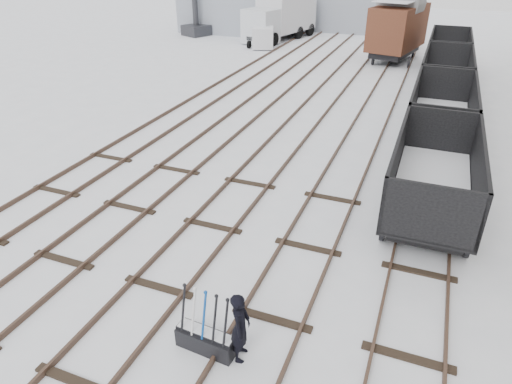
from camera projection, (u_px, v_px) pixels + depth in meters
ground at (159, 288)px, 11.40m from camera, size 120.00×120.00×0.00m
tracks at (308, 115)px, 22.50m from camera, size 13.90×52.00×0.16m
shed_left at (243, 7)px, 43.92m from camera, size 10.00×8.00×4.10m
shed_right at (344, 4)px, 44.19m from camera, size 7.00×6.00×4.50m
ground_frame at (206, 339)px, 9.56m from camera, size 1.33×0.52×1.49m
worker at (240, 327)px, 9.14m from camera, size 0.49×0.65×1.63m
freight_wagon_a at (432, 187)px, 14.05m from camera, size 2.46×6.14×2.51m
freight_wagon_b at (440, 121)px, 19.27m from camera, size 2.46×6.14×2.51m
freight_wagon_c at (444, 82)px, 24.48m from camera, size 2.46×6.14×2.51m
freight_wagon_d at (447, 58)px, 29.69m from camera, size 2.46×6.14×2.51m
box_van_wagon at (398, 26)px, 31.87m from camera, size 3.97×5.95×4.18m
lorry at (281, 17)px, 39.43m from camera, size 4.07×8.48×3.69m
panel_van at (263, 35)px, 37.23m from camera, size 2.78×4.10×1.66m
crane at (196, 4)px, 40.91m from camera, size 2.71×6.12×10.30m
tree_far_left at (369, 2)px, 42.39m from camera, size 0.30×0.30×5.29m
tree_far_right at (418, 4)px, 36.83m from camera, size 0.30×0.30×6.38m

